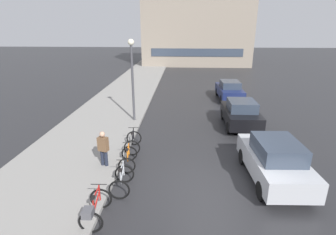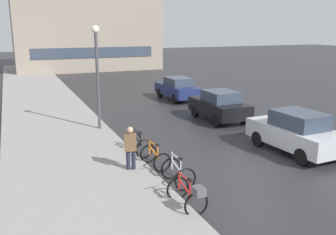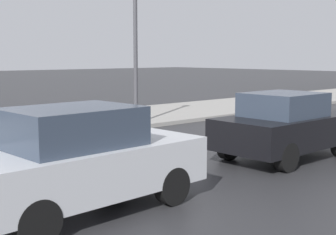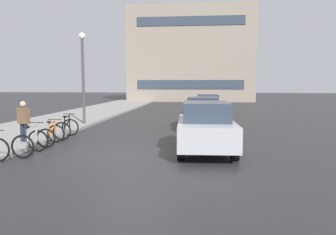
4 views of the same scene
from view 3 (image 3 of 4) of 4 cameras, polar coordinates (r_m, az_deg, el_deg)
sidewalk_kerb at (r=19.74m, az=-0.21°, el=0.55°), size 4.80×60.00×0.14m
bicycle_farthest at (r=13.64m, az=-15.14°, el=-1.39°), size 0.85×1.23×0.98m
car_silver at (r=7.52m, az=-10.72°, el=-5.07°), size 1.97×4.04×1.67m
car_black at (r=11.55m, az=14.14°, el=-0.97°), size 1.84×3.72×1.60m
streetlamp at (r=16.12m, az=-4.00°, el=9.90°), size 0.36×0.36×4.93m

